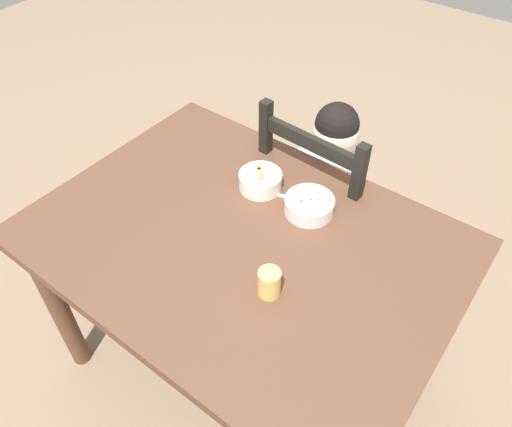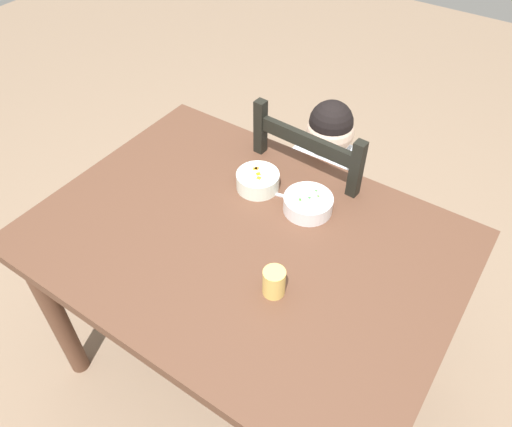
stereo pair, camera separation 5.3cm
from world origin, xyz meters
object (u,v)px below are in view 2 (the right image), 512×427
Objects in this scene: bowl_of_peas at (308,203)px; spoon at (271,193)px; dining_table at (244,261)px; bowl_of_carrots at (258,180)px; child_figure at (321,181)px; drinking_cup at (274,282)px; dining_chair at (317,212)px.

spoon is at bearing -179.39° from bowl_of_peas.
bowl_of_carrots is at bearing 113.53° from dining_table.
bowl_of_peas is at bearing -71.86° from child_figure.
bowl_of_carrots reaches higher than bowl_of_peas.
drinking_cup is at bearing -32.78° from dining_table.
dining_table is at bearing 147.22° from drinking_cup.
dining_table is 0.27m from bowl_of_carrots.
dining_chair reaches higher than bowl_of_carrots.
bowl_of_carrots is (-0.10, -0.29, 0.16)m from child_figure.
dining_table is 1.30× the size of dining_chair.
dining_chair is at bearing 123.15° from child_figure.
dining_table is 15.01× the size of drinking_cup.
spoon is 0.40m from drinking_cup.
bowl_of_peas reaches higher than spoon.
spoon is 1.63× the size of drinking_cup.
dining_table is 0.55m from dining_chair.
dining_chair is 7.08× the size of spoon.
bowl_of_peas is 1.10× the size of bowl_of_carrots.
child_figure is 11.35× the size of drinking_cup.
drinking_cup reaches higher than bowl_of_peas.
dining_table is 8.12× the size of bowl_of_peas.
child_figure is 0.35m from bowl_of_peas.
child_figure is (0.00, -0.00, 0.17)m from dining_chair.
bowl_of_peas is at bearing 0.61° from spoon.
bowl_of_peas is at bearing -0.00° from bowl_of_carrots.
dining_table is 8.89× the size of bowl_of_carrots.
dining_chair is at bearing 72.64° from bowl_of_carrots.
dining_chair reaches higher than bowl_of_peas.
drinking_cup is at bearing -55.97° from spoon.
bowl_of_peas is at bearing 65.08° from dining_table.
bowl_of_carrots is (-0.09, -0.30, 0.34)m from dining_chair.
spoon is at bearing 100.42° from dining_table.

